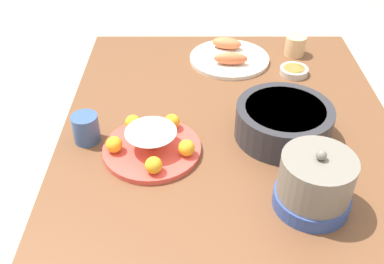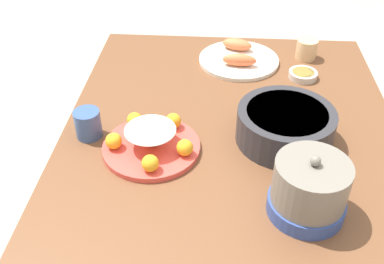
{
  "view_description": "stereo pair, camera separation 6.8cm",
  "coord_description": "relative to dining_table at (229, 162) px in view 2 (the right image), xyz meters",
  "views": [
    {
      "loc": [
        1.0,
        -0.11,
        1.52
      ],
      "look_at": [
        0.03,
        -0.11,
        0.77
      ],
      "focal_mm": 42.0,
      "sensor_mm": 36.0,
      "label": 1
    },
    {
      "loc": [
        1.0,
        -0.04,
        1.52
      ],
      "look_at": [
        0.03,
        -0.11,
        0.77
      ],
      "focal_mm": 42.0,
      "sensor_mm": 36.0,
      "label": 2
    }
  ],
  "objects": [
    {
      "name": "dining_table",
      "position": [
        0.0,
        0.0,
        0.0
      ],
      "size": [
        1.27,
        0.97,
        0.73
      ],
      "color": "brown",
      "rests_on": "ground_plane"
    },
    {
      "name": "cake_plate",
      "position": [
        0.07,
        -0.22,
        0.12
      ],
      "size": [
        0.27,
        0.27,
        0.08
      ],
      "color": "#E04C42",
      "rests_on": "dining_table"
    },
    {
      "name": "serving_bowl",
      "position": [
        0.0,
        0.15,
        0.14
      ],
      "size": [
        0.27,
        0.27,
        0.1
      ],
      "color": "#2D2D33",
      "rests_on": "dining_table"
    },
    {
      "name": "sauce_bowl",
      "position": [
        -0.34,
        0.24,
        0.11
      ],
      "size": [
        0.1,
        0.1,
        0.02
      ],
      "color": "beige",
      "rests_on": "dining_table"
    },
    {
      "name": "seafood_platter",
      "position": [
        -0.44,
        0.03,
        0.11
      ],
      "size": [
        0.29,
        0.29,
        0.06
      ],
      "color": "silver",
      "rests_on": "dining_table"
    },
    {
      "name": "cup_near",
      "position": [
        0.02,
        -0.4,
        0.13
      ],
      "size": [
        0.07,
        0.07,
        0.08
      ],
      "color": "#38568E",
      "rests_on": "dining_table"
    },
    {
      "name": "cup_far",
      "position": [
        -0.49,
        0.27,
        0.13
      ],
      "size": [
        0.07,
        0.07,
        0.07
      ],
      "color": "#DBB27F",
      "rests_on": "dining_table"
    },
    {
      "name": "warming_pot",
      "position": [
        0.27,
        0.17,
        0.16
      ],
      "size": [
        0.18,
        0.18,
        0.17
      ],
      "color": "#334C99",
      "rests_on": "dining_table"
    }
  ]
}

